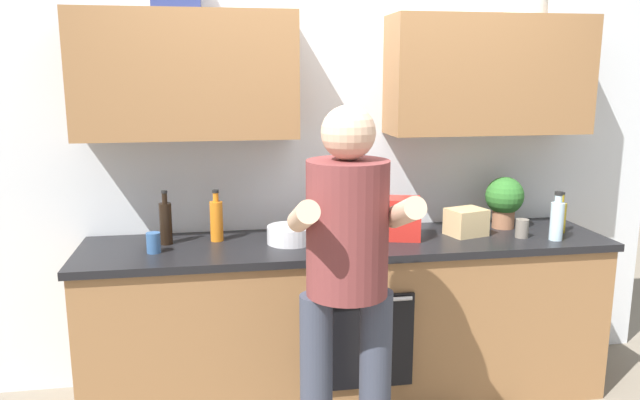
{
  "coord_description": "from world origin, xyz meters",
  "views": [
    {
      "loc": [
        -0.69,
        -3.13,
        1.79
      ],
      "look_at": [
        -0.18,
        -0.1,
        1.15
      ],
      "focal_mm": 34.51,
      "sensor_mm": 36.0,
      "label": 1
    }
  ],
  "objects_px": {
    "bottle_soy": "(166,222)",
    "grocery_bag_crisps": "(401,218)",
    "knife_block": "(348,221)",
    "grocery_bag_bread": "(466,222)",
    "cup_tea": "(154,243)",
    "person_standing": "(347,270)",
    "bottle_water": "(557,219)",
    "mixing_bowl": "(290,235)",
    "potted_herb": "(504,199)",
    "bottle_juice": "(216,220)",
    "bottle_oil": "(561,217)",
    "cup_stoneware": "(522,228)",
    "bottle_vinegar": "(382,215)"
  },
  "relations": [
    {
      "from": "bottle_water",
      "to": "grocery_bag_bread",
      "type": "relative_size",
      "value": 1.33
    },
    {
      "from": "person_standing",
      "to": "knife_block",
      "type": "xyz_separation_m",
      "value": [
        0.16,
        0.71,
        0.03
      ]
    },
    {
      "from": "bottle_vinegar",
      "to": "grocery_bag_crisps",
      "type": "relative_size",
      "value": 0.92
    },
    {
      "from": "person_standing",
      "to": "bottle_soy",
      "type": "xyz_separation_m",
      "value": [
        -0.79,
        0.85,
        0.03
      ]
    },
    {
      "from": "bottle_vinegar",
      "to": "cup_tea",
      "type": "distance_m",
      "value": 1.29
    },
    {
      "from": "grocery_bag_bread",
      "to": "bottle_juice",
      "type": "bearing_deg",
      "value": 175.47
    },
    {
      "from": "bottle_juice",
      "to": "knife_block",
      "type": "xyz_separation_m",
      "value": [
        0.69,
        -0.16,
        0.0
      ]
    },
    {
      "from": "cup_stoneware",
      "to": "grocery_bag_bread",
      "type": "bearing_deg",
      "value": 160.16
    },
    {
      "from": "mixing_bowl",
      "to": "grocery_bag_crisps",
      "type": "height_order",
      "value": "grocery_bag_crisps"
    },
    {
      "from": "bottle_water",
      "to": "bottle_oil",
      "type": "height_order",
      "value": "bottle_water"
    },
    {
      "from": "grocery_bag_crisps",
      "to": "bottle_oil",
      "type": "bearing_deg",
      "value": -1.18
    },
    {
      "from": "potted_herb",
      "to": "bottle_water",
      "type": "bearing_deg",
      "value": -62.03
    },
    {
      "from": "bottle_vinegar",
      "to": "cup_tea",
      "type": "height_order",
      "value": "bottle_vinegar"
    },
    {
      "from": "knife_block",
      "to": "grocery_bag_bread",
      "type": "distance_m",
      "value": 0.69
    },
    {
      "from": "grocery_bag_bread",
      "to": "cup_tea",
      "type": "bearing_deg",
      "value": -177.69
    },
    {
      "from": "knife_block",
      "to": "potted_herb",
      "type": "height_order",
      "value": "potted_herb"
    },
    {
      "from": "bottle_vinegar",
      "to": "potted_herb",
      "type": "relative_size",
      "value": 0.69
    },
    {
      "from": "bottle_soy",
      "to": "cup_stoneware",
      "type": "xyz_separation_m",
      "value": [
        1.92,
        -0.19,
        -0.07
      ]
    },
    {
      "from": "grocery_bag_bread",
      "to": "mixing_bowl",
      "type": "bearing_deg",
      "value": 179.95
    },
    {
      "from": "bottle_oil",
      "to": "grocery_bag_bread",
      "type": "xyz_separation_m",
      "value": [
        -0.55,
        0.03,
        -0.02
      ]
    },
    {
      "from": "bottle_oil",
      "to": "mixing_bowl",
      "type": "relative_size",
      "value": 0.94
    },
    {
      "from": "bottle_oil",
      "to": "grocery_bag_bread",
      "type": "bearing_deg",
      "value": 176.6
    },
    {
      "from": "person_standing",
      "to": "bottle_soy",
      "type": "relative_size",
      "value": 5.77
    },
    {
      "from": "bottle_water",
      "to": "cup_tea",
      "type": "xyz_separation_m",
      "value": [
        -2.13,
        0.11,
        -0.06
      ]
    },
    {
      "from": "person_standing",
      "to": "potted_herb",
      "type": "height_order",
      "value": "person_standing"
    },
    {
      "from": "bottle_water",
      "to": "bottle_juice",
      "type": "bearing_deg",
      "value": 170.96
    },
    {
      "from": "cup_tea",
      "to": "potted_herb",
      "type": "xyz_separation_m",
      "value": [
        1.97,
        0.19,
        0.12
      ]
    },
    {
      "from": "person_standing",
      "to": "grocery_bag_crisps",
      "type": "height_order",
      "value": "person_standing"
    },
    {
      "from": "bottle_soy",
      "to": "cup_stoneware",
      "type": "distance_m",
      "value": 1.93
    },
    {
      "from": "mixing_bowl",
      "to": "grocery_bag_bread",
      "type": "distance_m",
      "value": 0.99
    },
    {
      "from": "bottle_soy",
      "to": "cup_tea",
      "type": "xyz_separation_m",
      "value": [
        -0.05,
        -0.15,
        -0.07
      ]
    },
    {
      "from": "bottle_water",
      "to": "grocery_bag_bread",
      "type": "distance_m",
      "value": 0.48
    },
    {
      "from": "bottle_water",
      "to": "bottle_soy",
      "type": "xyz_separation_m",
      "value": [
        -2.07,
        0.27,
        0.0
      ]
    },
    {
      "from": "bottle_water",
      "to": "cup_tea",
      "type": "relative_size",
      "value": 2.57
    },
    {
      "from": "bottle_vinegar",
      "to": "mixing_bowl",
      "type": "relative_size",
      "value": 0.84
    },
    {
      "from": "bottle_water",
      "to": "bottle_soy",
      "type": "relative_size",
      "value": 0.92
    },
    {
      "from": "bottle_water",
      "to": "bottle_soy",
      "type": "height_order",
      "value": "bottle_soy"
    },
    {
      "from": "bottle_soy",
      "to": "grocery_bag_crisps",
      "type": "relative_size",
      "value": 1.27
    },
    {
      "from": "person_standing",
      "to": "knife_block",
      "type": "height_order",
      "value": "person_standing"
    },
    {
      "from": "bottle_soy",
      "to": "cup_stoneware",
      "type": "bearing_deg",
      "value": -5.62
    },
    {
      "from": "bottle_water",
      "to": "mixing_bowl",
      "type": "relative_size",
      "value": 1.08
    },
    {
      "from": "bottle_juice",
      "to": "bottle_vinegar",
      "type": "distance_m",
      "value": 0.95
    },
    {
      "from": "knife_block",
      "to": "grocery_bag_crisps",
      "type": "height_order",
      "value": "knife_block"
    },
    {
      "from": "bottle_water",
      "to": "potted_herb",
      "type": "height_order",
      "value": "potted_herb"
    },
    {
      "from": "grocery_bag_crisps",
      "to": "grocery_bag_bread",
      "type": "distance_m",
      "value": 0.38
    },
    {
      "from": "bottle_juice",
      "to": "cup_tea",
      "type": "distance_m",
      "value": 0.37
    },
    {
      "from": "person_standing",
      "to": "grocery_bag_crisps",
      "type": "xyz_separation_m",
      "value": [
        0.46,
        0.75,
        0.03
      ]
    },
    {
      "from": "cup_stoneware",
      "to": "cup_tea",
      "type": "xyz_separation_m",
      "value": [
        -1.97,
        0.03,
        0.0
      ]
    },
    {
      "from": "cup_stoneware",
      "to": "cup_tea",
      "type": "relative_size",
      "value": 0.98
    },
    {
      "from": "knife_block",
      "to": "grocery_bag_crisps",
      "type": "relative_size",
      "value": 1.29
    }
  ]
}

